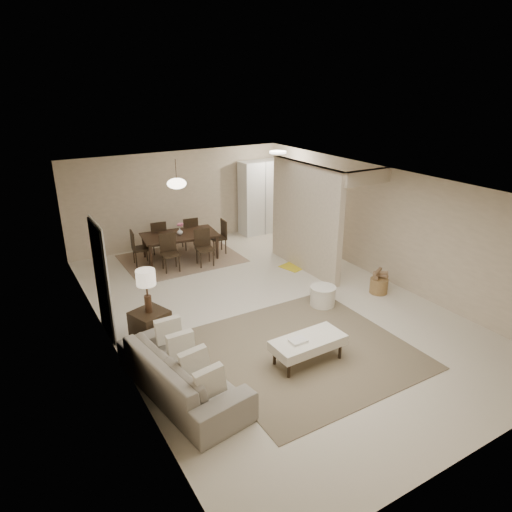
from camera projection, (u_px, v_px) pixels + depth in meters
floor at (267, 307)px, 9.08m from camera, size 9.00×9.00×0.00m
ceiling at (268, 183)px, 8.17m from camera, size 9.00×9.00×0.00m
back_wall at (179, 198)px, 12.23m from camera, size 6.00×0.00×6.00m
left_wall at (107, 282)px, 7.20m from camera, size 0.00×9.00×9.00m
right_wall at (383, 224)px, 10.05m from camera, size 0.00×9.00×9.00m
partition at (305, 218)px, 10.48m from camera, size 0.15×2.50×2.50m
doorway at (101, 281)px, 7.78m from camera, size 0.04×0.90×2.04m
pantry_cabinet at (260, 197)px, 13.14m from camera, size 1.20×0.55×2.10m
flush_light at (278, 152)px, 11.84m from camera, size 0.44×0.44×0.05m
living_rug at (306, 349)px, 7.66m from camera, size 3.20×3.20×0.01m
sofa at (182, 372)px, 6.49m from camera, size 2.45×1.27×0.68m
ottoman_bench at (308, 343)px, 7.20m from camera, size 1.21×0.57×0.43m
side_table at (150, 327)px, 7.76m from camera, size 0.68×0.68×0.59m
table_lamp at (146, 281)px, 7.45m from camera, size 0.32×0.32×0.76m
round_pouf at (323, 296)px, 9.08m from camera, size 0.51×0.51×0.40m
wicker_basket at (379, 286)px, 9.62m from camera, size 0.40×0.40×0.32m
dining_rug at (181, 258)px, 11.51m from camera, size 2.80×2.10×0.01m
dining_table at (181, 247)px, 11.39m from camera, size 1.94×1.22×0.64m
dining_chairs at (180, 242)px, 11.35m from camera, size 2.38×1.83×0.88m
vase at (180, 232)px, 11.25m from camera, size 0.20×0.20×0.16m
yellow_mat at (298, 265)px, 11.13m from camera, size 0.99×0.75×0.01m
pendant_light at (177, 184)px, 10.81m from camera, size 0.46×0.46×0.71m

